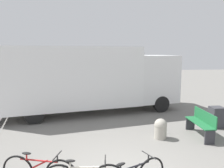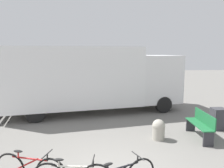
% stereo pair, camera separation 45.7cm
% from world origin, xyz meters
% --- Properties ---
extents(delivery_truck, '(8.90, 3.95, 3.24)m').
position_xyz_m(delivery_truck, '(-0.48, 5.95, 1.76)').
color(delivery_truck, white).
rests_on(delivery_truck, ground).
extents(park_bench, '(0.44, 1.51, 0.92)m').
position_xyz_m(park_bench, '(3.33, 2.20, 0.51)').
color(park_bench, '#1E6638').
rests_on(park_bench, ground).
extents(bollard_near_bench, '(0.44, 0.44, 0.70)m').
position_xyz_m(bollard_near_bench, '(1.82, 2.21, 0.36)').
color(bollard_near_bench, '#9E998C').
rests_on(bollard_near_bench, ground).
extents(utility_box, '(0.51, 0.47, 0.83)m').
position_xyz_m(utility_box, '(4.44, 3.03, 0.41)').
color(utility_box, '#38383D').
rests_on(utility_box, ground).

